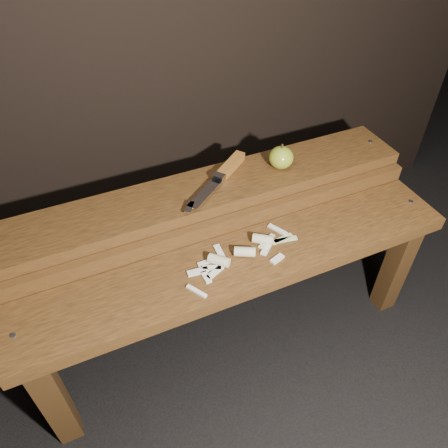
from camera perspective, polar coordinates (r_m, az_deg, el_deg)
name	(u,v)px	position (r m, az deg, el deg)	size (l,w,h in m)	color
ground	(231,334)	(1.50, 0.97, -14.12)	(60.00, 60.00, 0.00)	black
bench_front_tier	(242,278)	(1.18, 2.42, -7.12)	(1.20, 0.20, 0.42)	#38210E
bench_rear_tier	(209,210)	(1.28, -1.93, 1.79)	(1.20, 0.21, 0.50)	#38210E
apple	(281,157)	(1.29, 7.46, 8.61)	(0.07, 0.07, 0.08)	olive
knife	(225,172)	(1.26, 0.08, 6.79)	(0.26, 0.20, 0.03)	#945720
apple_scraps	(242,252)	(1.14, 2.30, -3.74)	(0.34, 0.16, 0.03)	beige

